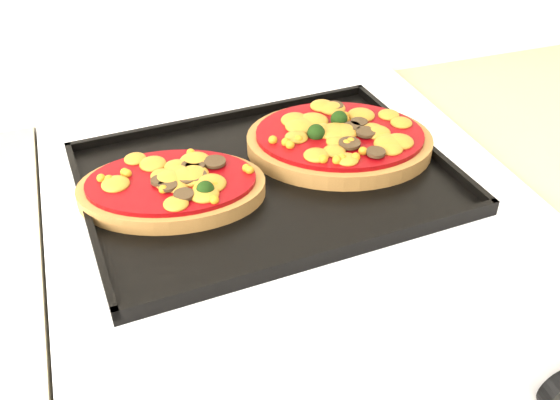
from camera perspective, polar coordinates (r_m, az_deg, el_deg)
name	(u,v)px	position (r m, az deg, el deg)	size (l,w,h in m)	color
baking_tray	(267,177)	(0.80, -1.18, 2.14)	(0.46, 0.34, 0.02)	black
pizza_left	(172,185)	(0.77, -9.89, 1.32)	(0.23, 0.15, 0.03)	olive
pizza_right	(339,139)	(0.85, 5.46, 5.61)	(0.25, 0.19, 0.04)	olive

